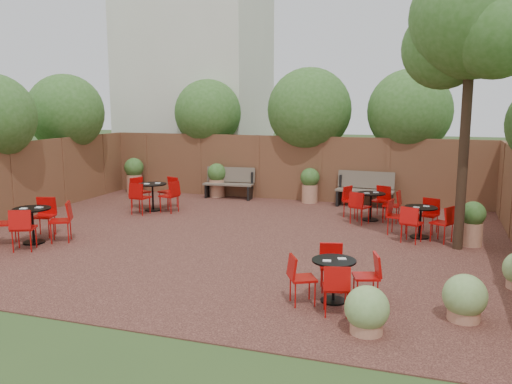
% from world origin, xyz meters
% --- Properties ---
extents(ground, '(80.00, 80.00, 0.00)m').
position_xyz_m(ground, '(0.00, 0.00, 0.00)').
color(ground, '#354F23').
rests_on(ground, ground).
extents(courtyard_paving, '(12.00, 10.00, 0.02)m').
position_xyz_m(courtyard_paving, '(0.00, 0.00, 0.01)').
color(courtyard_paving, '#331915').
rests_on(courtyard_paving, ground).
extents(fence_back, '(12.00, 0.08, 2.00)m').
position_xyz_m(fence_back, '(0.00, 5.00, 1.00)').
color(fence_back, brown).
rests_on(fence_back, ground).
extents(fence_left, '(0.08, 10.00, 2.00)m').
position_xyz_m(fence_left, '(-6.00, 0.00, 1.00)').
color(fence_left, brown).
rests_on(fence_left, ground).
extents(neighbour_building, '(5.00, 4.00, 8.00)m').
position_xyz_m(neighbour_building, '(-4.50, 8.00, 4.00)').
color(neighbour_building, beige).
rests_on(neighbour_building, ground).
extents(overhang_foliage, '(15.31, 10.57, 2.62)m').
position_xyz_m(overhang_foliage, '(-1.66, 3.43, 2.70)').
color(overhang_foliage, '#305C1E').
rests_on(overhang_foliage, ground).
extents(courtyard_tree, '(2.62, 2.52, 5.83)m').
position_xyz_m(courtyard_tree, '(4.82, 0.65, 4.45)').
color(courtyard_tree, black).
rests_on(courtyard_tree, courtyard_paving).
extents(park_bench_left, '(1.61, 0.64, 0.97)m').
position_xyz_m(park_bench_left, '(-1.82, 4.63, 0.52)').
color(park_bench_left, brown).
rests_on(park_bench_left, courtyard_paving).
extents(park_bench_right, '(1.67, 0.63, 1.02)m').
position_xyz_m(park_bench_right, '(2.42, 4.63, 0.54)').
color(park_bench_right, brown).
rests_on(park_bench_right, courtyard_paving).
extents(bistro_tables, '(9.41, 7.35, 0.89)m').
position_xyz_m(bistro_tables, '(0.07, 0.38, 0.44)').
color(bistro_tables, black).
rests_on(bistro_tables, courtyard_paving).
extents(planters, '(10.91, 4.24, 1.17)m').
position_xyz_m(planters, '(-1.22, 4.01, 0.60)').
color(planters, '#AF7557').
rests_on(planters, courtyard_paving).
extents(low_shrubs, '(2.73, 3.09, 0.65)m').
position_xyz_m(low_shrubs, '(4.63, -3.01, 0.32)').
color(low_shrubs, '#AF7557').
rests_on(low_shrubs, courtyard_paving).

